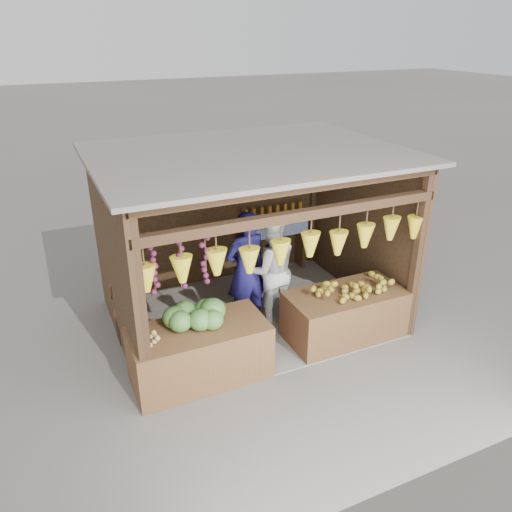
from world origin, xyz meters
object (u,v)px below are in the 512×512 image
(counter_right, at_px, (344,315))
(vendor_seated, at_px, (124,291))
(woman_standing, at_px, (270,269))
(counter_left, at_px, (200,353))
(man_standing, at_px, (246,270))

(counter_right, bearing_deg, vendor_seated, 156.72)
(woman_standing, bearing_deg, counter_left, 38.90)
(vendor_seated, bearing_deg, man_standing, -157.30)
(man_standing, distance_m, vendor_seated, 1.79)
(counter_left, bearing_deg, woman_standing, 31.85)
(woman_standing, relative_size, vendor_seated, 1.75)
(counter_left, height_order, woman_standing, woman_standing)
(counter_left, height_order, counter_right, counter_left)
(counter_left, distance_m, vendor_seated, 1.51)
(man_standing, bearing_deg, counter_left, 33.92)
(counter_right, distance_m, man_standing, 1.59)
(counter_right, height_order, vendor_seated, vendor_seated)
(counter_left, bearing_deg, man_standing, 41.74)
(man_standing, xyz_separation_m, woman_standing, (0.38, -0.06, -0.04))
(counter_left, bearing_deg, counter_right, 0.72)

